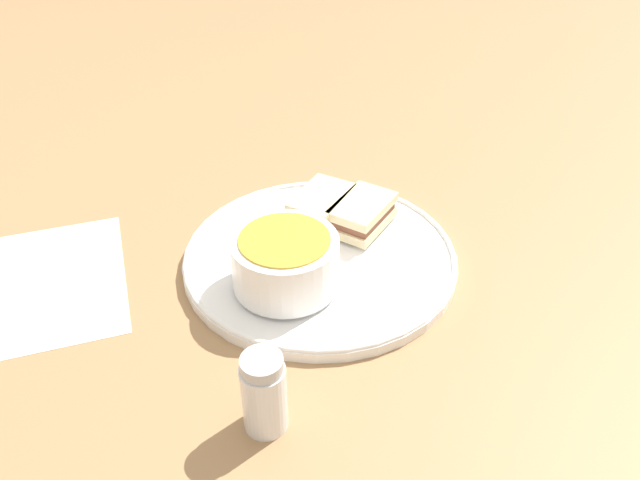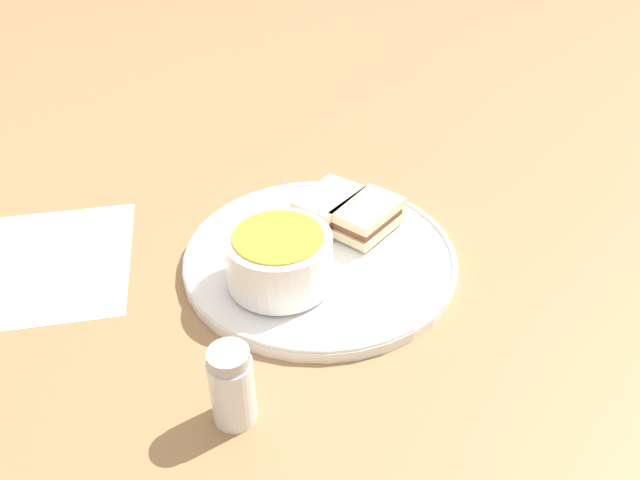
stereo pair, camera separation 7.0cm
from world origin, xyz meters
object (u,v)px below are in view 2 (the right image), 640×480
spoon (252,264)px  sandwich_half_near (367,217)px  soup_bowl (279,258)px  sandwich_half_far (327,206)px  salt_shaker (232,386)px

spoon → sandwich_half_near: size_ratio=1.10×
soup_bowl → sandwich_half_far: soup_bowl is taller
soup_bowl → sandwich_half_far: 0.13m
spoon → sandwich_half_far: 0.13m
soup_bowl → spoon: 0.05m
spoon → sandwich_half_near: bearing=127.5°
soup_bowl → salt_shaker: bearing=-2.0°
soup_bowl → salt_shaker: 0.17m
soup_bowl → spoon: bearing=-116.9°
sandwich_half_far → soup_bowl: bearing=-14.7°
spoon → sandwich_half_near: sandwich_half_near is taller
salt_shaker → sandwich_half_far: bearing=172.5°
soup_bowl → sandwich_half_far: (-0.13, 0.03, -0.01)m
soup_bowl → sandwich_half_far: size_ratio=1.14×
sandwich_half_near → sandwich_half_far: bearing=-108.1°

